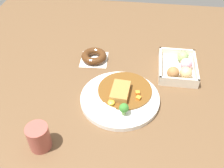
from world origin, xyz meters
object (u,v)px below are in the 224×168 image
chocolate_ring_donut (94,56)px  coffee_mug (39,137)px  donut_box (179,67)px  curry_plate (121,97)px

chocolate_ring_donut → coffee_mug: bearing=169.9°
chocolate_ring_donut → coffee_mug: 0.46m
donut_box → chocolate_ring_donut: bearing=84.3°
chocolate_ring_donut → curry_plate: bearing=-148.2°
curry_plate → chocolate_ring_donut: 0.27m
chocolate_ring_donut → coffee_mug: (-0.45, 0.08, 0.03)m
curry_plate → donut_box: (0.19, -0.22, 0.01)m
curry_plate → donut_box: curry_plate is taller
curry_plate → chocolate_ring_donut: curry_plate is taller
donut_box → curry_plate: bearing=131.1°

